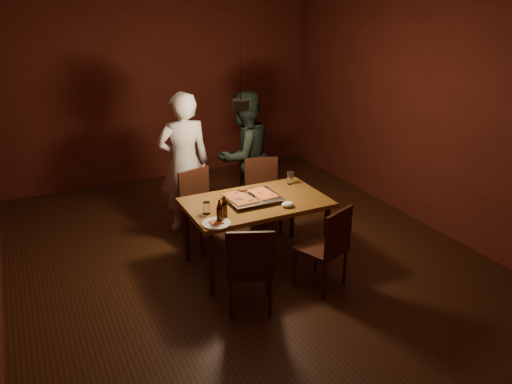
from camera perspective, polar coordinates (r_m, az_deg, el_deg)
name	(u,v)px	position (r m, az deg, el deg)	size (l,w,h in m)	color
room_shell	(241,138)	(5.25, -1.71, 6.23)	(6.00, 6.00, 6.00)	#381C0F
dining_table	(256,207)	(5.34, 0.00, -1.73)	(1.50, 0.90, 0.75)	brown
chair_far_left	(200,200)	(5.90, -6.45, -0.96)	(0.51, 0.51, 0.49)	#38190F
chair_far_right	(263,187)	(6.26, 0.75, 0.54)	(0.52, 0.52, 0.49)	#38190F
chair_near_left	(250,262)	(4.57, -0.69, -8.03)	(0.55, 0.55, 0.49)	#38190F
chair_near_right	(329,241)	(4.98, 8.29, -5.61)	(0.54, 0.54, 0.49)	#38190F
pizza_tray	(253,199)	(5.30, -0.39, -0.75)	(0.55, 0.45, 0.05)	silver
pizza_meat	(240,198)	(5.24, -1.85, -0.67)	(0.25, 0.39, 0.02)	maroon
pizza_cheese	(263,193)	(5.35, 0.77, -0.16)	(0.22, 0.34, 0.02)	gold
spatula	(251,194)	(5.32, -0.52, -0.25)	(0.09, 0.24, 0.04)	silver
beer_bottle_a	(220,212)	(4.78, -4.18, -2.24)	(0.06, 0.06, 0.23)	black
beer_bottle_b	(224,207)	(4.89, -3.64, -1.71)	(0.06, 0.06, 0.22)	black
water_glass_left	(207,208)	(5.01, -5.67, -1.82)	(0.08, 0.08, 0.12)	silver
water_glass_right	(290,178)	(5.76, 3.92, 1.62)	(0.07, 0.07, 0.15)	silver
plate_slice	(216,223)	(4.79, -4.55, -3.59)	(0.28, 0.28, 0.03)	white
napkin	(288,204)	(5.16, 3.66, -1.42)	(0.14, 0.10, 0.06)	white
diner_white	(184,163)	(6.16, -8.20, 3.30)	(0.64, 0.42, 1.75)	silver
diner_dark	(244,156)	(6.48, -1.35, 4.14)	(0.82, 0.64, 1.68)	black
pendant_lamp	(241,103)	(5.16, -1.76, 10.09)	(0.18, 0.18, 1.10)	black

